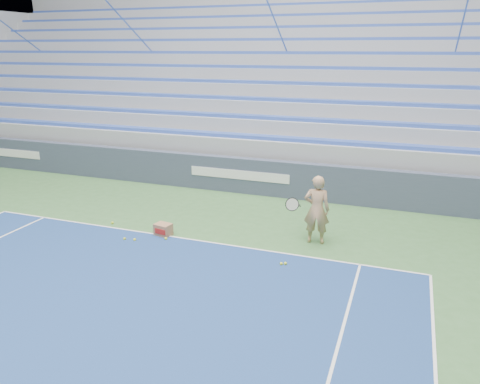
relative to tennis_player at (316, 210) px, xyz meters
The scene contains 11 objects.
sponsor_barrier 4.34m from the tennis_player, 133.56° to the left, with size 30.00×0.32×1.10m.
bleachers 9.47m from the tennis_player, 108.64° to the left, with size 31.00×9.15×7.30m.
tennis_player is the anchor object (origin of this frame).
ball_box 3.68m from the tennis_player, 166.76° to the right, with size 0.43×0.36×0.29m.
tennis_ball_0 4.29m from the tennis_player, 160.96° to the right, with size 0.07×0.07×0.07m, color #CDDA2C.
tennis_ball_1 1.68m from the tennis_player, 106.29° to the right, with size 0.07×0.07×0.07m, color #CDDA2C.
tennis_ball_2 3.99m from the tennis_player, behind, with size 0.07×0.07×0.07m, color #CDDA2C.
tennis_ball_3 5.22m from the tennis_player, behind, with size 0.07×0.07×0.07m, color #CDDA2C.
tennis_ball_4 1.63m from the tennis_player, 103.68° to the right, with size 0.07×0.07×0.07m, color #CDDA2C.
tennis_ball_5 3.58m from the tennis_player, 162.15° to the right, with size 0.07×0.07×0.07m, color #CDDA2C.
tennis_ball_6 4.53m from the tennis_player, 161.60° to the right, with size 0.07×0.07×0.07m, color #CDDA2C.
Camera 1 is at (4.81, 2.71, 4.34)m, focal length 35.00 mm.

